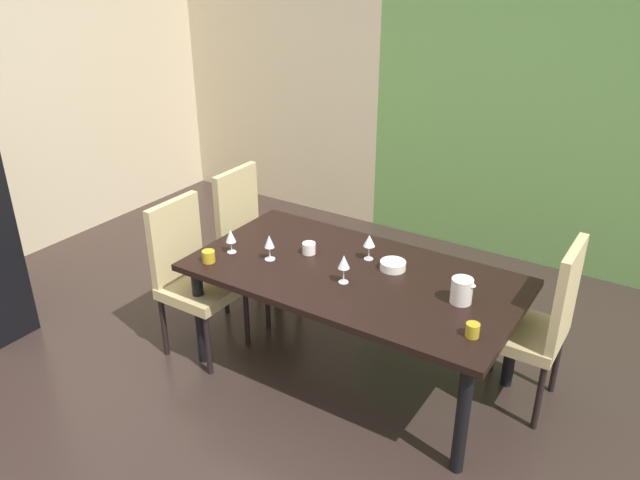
{
  "coord_description": "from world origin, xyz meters",
  "views": [
    {
      "loc": [
        1.99,
        -2.36,
        2.47
      ],
      "look_at": [
        0.17,
        0.48,
        0.85
      ],
      "focal_mm": 35.0,
      "sensor_mm": 36.0,
      "label": 1
    }
  ],
  "objects": [
    {
      "name": "wine_glass_left",
      "position": [
        -0.09,
        0.32,
        0.83
      ],
      "size": [
        0.06,
        0.06,
        0.16
      ],
      "color": "silver",
      "rests_on": "dining_table"
    },
    {
      "name": "dining_table",
      "position": [
        0.42,
        0.45,
        0.65
      ],
      "size": [
        1.94,
        1.02,
        0.72
      ],
      "color": "black",
      "rests_on": "ground_plane"
    },
    {
      "name": "wine_glass_south",
      "position": [
        0.41,
        0.65,
        0.84
      ],
      "size": [
        0.07,
        0.07,
        0.16
      ],
      "color": "silver",
      "rests_on": "dining_table"
    },
    {
      "name": "serving_bowl_front",
      "position": [
        0.6,
        0.61,
        0.74
      ],
      "size": [
        0.15,
        0.15,
        0.05
      ],
      "primitive_type": "cylinder",
      "color": "white",
      "rests_on": "dining_table"
    },
    {
      "name": "cup_near_window",
      "position": [
        -0.38,
        0.09,
        0.75
      ],
      "size": [
        0.08,
        0.08,
        0.07
      ],
      "primitive_type": "cylinder",
      "color": "gold",
      "rests_on": "dining_table"
    },
    {
      "name": "chair_right_far",
      "position": [
        1.44,
        0.76,
        0.57
      ],
      "size": [
        0.44,
        0.44,
        1.05
      ],
      "rotation": [
        0.0,
        0.0,
        1.57
      ],
      "color": "tan",
      "rests_on": "ground_plane"
    },
    {
      "name": "ground_plane",
      "position": [
        0.0,
        0.0,
        -0.01
      ],
      "size": [
        5.75,
        5.36,
        0.02
      ],
      "primitive_type": "cube",
      "color": "#2E221E"
    },
    {
      "name": "wine_glass_center",
      "position": [
        0.43,
        0.32,
        0.84
      ],
      "size": [
        0.07,
        0.07,
        0.17
      ],
      "color": "silver",
      "rests_on": "dining_table"
    },
    {
      "name": "pitcher_north",
      "position": [
        1.07,
        0.47,
        0.79
      ],
      "size": [
        0.13,
        0.12,
        0.14
      ],
      "color": "beige",
      "rests_on": "dining_table"
    },
    {
      "name": "chair_left_far",
      "position": [
        -0.6,
        0.76,
        0.57
      ],
      "size": [
        0.44,
        0.44,
        1.05
      ],
      "rotation": [
        0.0,
        0.0,
        -1.57
      ],
      "color": "tan",
      "rests_on": "ground_plane"
    },
    {
      "name": "back_panel_interior",
      "position": [
        -1.72,
        2.63,
        1.4
      ],
      "size": [
        2.31,
        0.1,
        2.8
      ],
      "primitive_type": "cube",
      "color": "beige",
      "rests_on": "ground_plane"
    },
    {
      "name": "cup_right",
      "position": [
        0.06,
        0.52,
        0.75
      ],
      "size": [
        0.08,
        0.08,
        0.07
      ],
      "primitive_type": "cylinder",
      "color": "white",
      "rests_on": "dining_table"
    },
    {
      "name": "wine_glass_east",
      "position": [
        -0.35,
        0.27,
        0.83
      ],
      "size": [
        0.06,
        0.06,
        0.16
      ],
      "color": "silver",
      "rests_on": "dining_table"
    },
    {
      "name": "chair_left_near",
      "position": [
        -0.6,
        0.15,
        0.56
      ],
      "size": [
        0.44,
        0.44,
        1.02
      ],
      "rotation": [
        0.0,
        0.0,
        -1.57
      ],
      "color": "tan",
      "rests_on": "ground_plane"
    },
    {
      "name": "cup_west",
      "position": [
        1.24,
        0.19,
        0.75
      ],
      "size": [
        0.07,
        0.07,
        0.07
      ],
      "primitive_type": "cylinder",
      "color": "#A88E1E",
      "rests_on": "dining_table"
    },
    {
      "name": "garden_window_panel",
      "position": [
        1.16,
        2.63,
        1.4
      ],
      "size": [
        3.44,
        0.1,
        2.8
      ],
      "primitive_type": "cube",
      "color": "#69994C",
      "rests_on": "ground_plane"
    }
  ]
}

